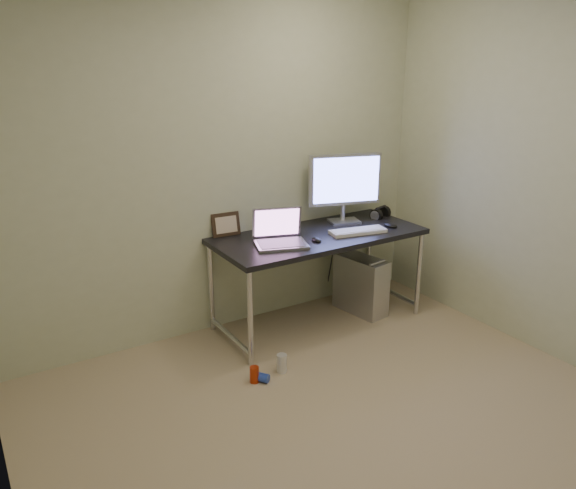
# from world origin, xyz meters

# --- Properties ---
(floor) EXTENTS (3.50, 3.50, 0.00)m
(floor) POSITION_xyz_m (0.00, 0.00, 0.00)
(floor) COLOR tan
(floor) RESTS_ON ground
(wall_back) EXTENTS (3.50, 0.02, 2.50)m
(wall_back) POSITION_xyz_m (0.00, 1.75, 1.25)
(wall_back) COLOR beige
(wall_back) RESTS_ON ground
(desk) EXTENTS (1.65, 0.72, 0.75)m
(desk) POSITION_xyz_m (0.62, 1.39, 0.67)
(desk) COLOR black
(desk) RESTS_ON ground
(tower_computer) EXTENTS (0.27, 0.49, 0.51)m
(tower_computer) POSITION_xyz_m (1.04, 1.36, 0.24)
(tower_computer) COLOR #B8B8BD
(tower_computer) RESTS_ON ground
(cable_a) EXTENTS (0.01, 0.16, 0.69)m
(cable_a) POSITION_xyz_m (0.99, 1.70, 0.40)
(cable_a) COLOR black
(cable_a) RESTS_ON ground
(cable_b) EXTENTS (0.02, 0.11, 0.71)m
(cable_b) POSITION_xyz_m (1.08, 1.68, 0.38)
(cable_b) COLOR black
(cable_b) RESTS_ON ground
(can_red) EXTENTS (0.08, 0.08, 0.11)m
(can_red) POSITION_xyz_m (-0.25, 0.86, 0.06)
(can_red) COLOR #AB2B0C
(can_red) RESTS_ON ground
(can_white) EXTENTS (0.08, 0.08, 0.13)m
(can_white) POSITION_xyz_m (-0.03, 0.88, 0.06)
(can_white) COLOR silver
(can_white) RESTS_ON ground
(can_blue) EXTENTS (0.12, 0.13, 0.06)m
(can_blue) POSITION_xyz_m (-0.21, 0.85, 0.03)
(can_blue) COLOR blue
(can_blue) RESTS_ON ground
(laptop) EXTENTS (0.44, 0.40, 0.25)m
(laptop) POSITION_xyz_m (0.24, 1.35, 0.81)
(laptop) COLOR silver
(laptop) RESTS_ON desk
(monitor) EXTENTS (0.59, 0.24, 0.57)m
(monitor) POSITION_xyz_m (0.98, 1.54, 1.08)
(monitor) COLOR silver
(monitor) RESTS_ON desk
(keyboard) EXTENTS (0.46, 0.23, 0.03)m
(keyboard) POSITION_xyz_m (0.89, 1.24, 0.76)
(keyboard) COLOR white
(keyboard) RESTS_ON desk
(mouse_right) EXTENTS (0.10, 0.13, 0.04)m
(mouse_right) POSITION_xyz_m (1.22, 1.23, 0.77)
(mouse_right) COLOR black
(mouse_right) RESTS_ON desk
(mouse_left) EXTENTS (0.08, 0.11, 0.03)m
(mouse_left) POSITION_xyz_m (0.50, 1.25, 0.77)
(mouse_left) COLOR black
(mouse_left) RESTS_ON desk
(headphones) EXTENTS (0.20, 0.11, 0.12)m
(headphones) POSITION_xyz_m (1.34, 1.50, 0.78)
(headphones) COLOR black
(headphones) RESTS_ON desk
(picture_frame) EXTENTS (0.23, 0.08, 0.18)m
(picture_frame) POSITION_xyz_m (-0.01, 1.73, 0.84)
(picture_frame) COLOR black
(picture_frame) RESTS_ON desk
(webcam) EXTENTS (0.04, 0.03, 0.13)m
(webcam) POSITION_xyz_m (0.24, 1.66, 0.85)
(webcam) COLOR silver
(webcam) RESTS_ON desk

